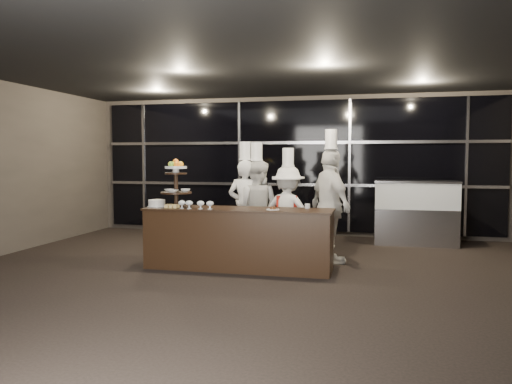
% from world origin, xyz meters
% --- Properties ---
extents(room, '(10.00, 10.00, 10.00)m').
position_xyz_m(room, '(0.00, 0.00, 1.50)').
color(room, black).
rests_on(room, ground).
extents(window_wall, '(8.60, 0.10, 2.80)m').
position_xyz_m(window_wall, '(0.00, 4.94, 1.50)').
color(window_wall, black).
rests_on(window_wall, ground).
extents(buffet_counter, '(2.84, 0.74, 0.92)m').
position_xyz_m(buffet_counter, '(-0.27, 1.45, 0.47)').
color(buffet_counter, black).
rests_on(buffet_counter, ground).
extents(display_stand, '(0.48, 0.48, 0.74)m').
position_xyz_m(display_stand, '(-1.27, 1.45, 1.34)').
color(display_stand, black).
rests_on(display_stand, buffet_counter).
extents(compotes, '(0.55, 0.11, 0.12)m').
position_xyz_m(compotes, '(-0.88, 1.23, 1.00)').
color(compotes, silver).
rests_on(compotes, buffet_counter).
extents(layer_cake, '(0.30, 0.30, 0.11)m').
position_xyz_m(layer_cake, '(-1.57, 1.40, 0.97)').
color(layer_cake, white).
rests_on(layer_cake, buffet_counter).
extents(pastry_squares, '(0.20, 0.13, 0.05)m').
position_xyz_m(pastry_squares, '(-1.27, 1.28, 0.95)').
color(pastry_squares, '#EAC672').
rests_on(pastry_squares, buffet_counter).
extents(small_plate, '(0.20, 0.20, 0.05)m').
position_xyz_m(small_plate, '(0.28, 1.35, 0.94)').
color(small_plate, white).
rests_on(small_plate, buffet_counter).
extents(chef_cup, '(0.08, 0.08, 0.07)m').
position_xyz_m(chef_cup, '(0.74, 1.70, 0.96)').
color(chef_cup, white).
rests_on(chef_cup, buffet_counter).
extents(display_case, '(1.56, 0.68, 1.24)m').
position_xyz_m(display_case, '(2.50, 4.30, 0.69)').
color(display_case, '#A5A5AA').
rests_on(display_case, ground).
extents(chef_a, '(0.61, 0.41, 1.95)m').
position_xyz_m(chef_a, '(-0.43, 2.47, 0.85)').
color(chef_a, white).
rests_on(chef_a, ground).
extents(chef_b, '(0.84, 0.68, 1.94)m').
position_xyz_m(chef_b, '(-0.23, 2.48, 0.83)').
color(chef_b, silver).
rests_on(chef_b, ground).
extents(chef_c, '(1.08, 0.73, 1.84)m').
position_xyz_m(chef_c, '(0.32, 2.41, 0.78)').
color(chef_c, white).
rests_on(chef_c, ground).
extents(chef_d, '(0.97, 1.13, 2.12)m').
position_xyz_m(chef_d, '(1.04, 2.17, 0.93)').
color(chef_d, silver).
rests_on(chef_d, ground).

